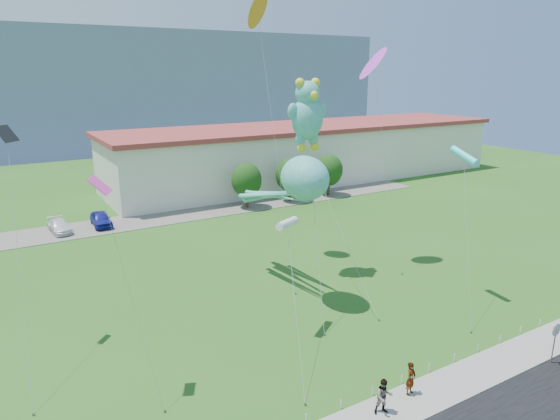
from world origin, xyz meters
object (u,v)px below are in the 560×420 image
object	(u,v)px
parked_car_white	(60,226)
teddy_bear_kite	(307,113)
warehouse	(311,152)
pedestrian_left	(411,378)
parked_car_blue	(101,219)
stop_sign	(556,333)
octopus_kite	(294,186)
pedestrian_right	(384,396)

from	to	relation	value
parked_car_white	teddy_bear_kite	xyz separation A→B (m)	(15.62, -21.37, 12.06)
warehouse	pedestrian_left	world-z (taller)	warehouse
teddy_bear_kite	parked_car_white	bearing A→B (deg)	126.17
warehouse	parked_car_blue	world-z (taller)	warehouse
pedestrian_left	teddy_bear_kite	distance (m)	20.40
stop_sign	parked_car_white	bearing A→B (deg)	117.08
warehouse	parked_car_blue	xyz separation A→B (m)	(-32.59, -8.77, -3.31)
pedestrian_left	octopus_kite	distance (m)	14.90
parked_car_white	teddy_bear_kite	world-z (taller)	teddy_bear_kite
stop_sign	parked_car_blue	size ratio (longest dim) A/B	0.56
warehouse	pedestrian_right	world-z (taller)	warehouse
pedestrian_right	teddy_bear_kite	distance (m)	21.27
teddy_bear_kite	octopus_kite	bearing A→B (deg)	-135.40
warehouse	teddy_bear_kite	xyz separation A→B (m)	(-21.03, -30.17, 8.62)
warehouse	parked_car_blue	bearing A→B (deg)	-164.94
parked_car_white	octopus_kite	world-z (taller)	octopus_kite
pedestrian_left	stop_sign	bearing A→B (deg)	-29.34
stop_sign	parked_car_blue	xyz separation A→B (m)	(-16.09, 39.43, -1.05)
pedestrian_right	parked_car_white	distance (m)	38.95
warehouse	pedestrian_left	xyz separation A→B (m)	(-25.36, -46.24, -3.15)
warehouse	parked_car_white	size ratio (longest dim) A/B	14.19
stop_sign	octopus_kite	world-z (taller)	octopus_kite
parked_car_blue	teddy_bear_kite	size ratio (longest dim) A/B	0.29
parked_car_white	octopus_kite	distance (m)	28.46
warehouse	teddy_bear_kite	size ratio (longest dim) A/B	3.99
pedestrian_right	octopus_kite	xyz separation A→B (m)	(3.37, 13.41, 7.17)
pedestrian_right	octopus_kite	distance (m)	15.57
parked_car_blue	octopus_kite	world-z (taller)	octopus_kite
parked_car_white	parked_car_blue	distance (m)	4.06
pedestrian_right	parked_car_blue	xyz separation A→B (m)	(-5.07, 37.89, -0.18)
pedestrian_right	parked_car_blue	distance (m)	38.23
pedestrian_left	parked_car_white	distance (m)	39.11
octopus_kite	pedestrian_left	bearing A→B (deg)	-95.33
stop_sign	octopus_kite	xyz separation A→B (m)	(-7.65, 14.96, 6.29)
parked_car_blue	pedestrian_right	bearing A→B (deg)	-80.94
pedestrian_left	warehouse	bearing A→B (deg)	44.41
octopus_kite	stop_sign	bearing A→B (deg)	-62.91
warehouse	teddy_bear_kite	world-z (taller)	teddy_bear_kite
warehouse	pedestrian_right	distance (m)	54.26
pedestrian_right	pedestrian_left	bearing A→B (deg)	31.06
pedestrian_left	pedestrian_right	world-z (taller)	pedestrian_right
pedestrian_right	parked_car_blue	world-z (taller)	pedestrian_right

